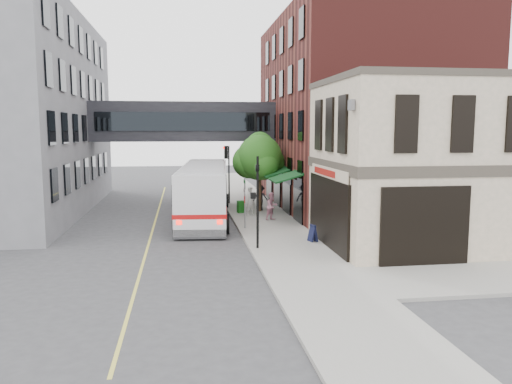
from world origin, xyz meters
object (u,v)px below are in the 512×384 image
object	(u,v)px
bus	(204,190)
newspaper_box	(241,207)
sandwich_board	(313,233)
pedestrian_b	(272,206)
pedestrian_c	(260,198)
pedestrian_a	(251,201)

from	to	relation	value
bus	newspaper_box	distance (m)	3.21
sandwich_board	pedestrian_b	bearing A→B (deg)	84.09
bus	pedestrian_c	xyz separation A→B (m)	(4.09, 2.22, -0.92)
newspaper_box	bus	bearing A→B (deg)	-169.32
pedestrian_a	newspaper_box	world-z (taller)	pedestrian_a
bus	sandwich_board	world-z (taller)	bus
bus	pedestrian_c	distance (m)	4.74
pedestrian_c	bus	bearing A→B (deg)	-144.36
newspaper_box	sandwich_board	xyz separation A→B (m)	(2.67, -9.42, 0.02)
pedestrian_a	pedestrian_b	bearing A→B (deg)	-83.53
pedestrian_b	sandwich_board	distance (m)	6.47
pedestrian_b	sandwich_board	bearing A→B (deg)	-113.43
sandwich_board	newspaper_box	bearing A→B (deg)	90.95
pedestrian_c	sandwich_board	xyz separation A→B (m)	(1.14, -10.30, -0.45)
bus	pedestrian_b	xyz separation A→B (m)	(4.22, -1.71, -0.93)
bus	sandwich_board	xyz separation A→B (m)	(5.23, -8.08, -1.38)
pedestrian_a	pedestrian_b	distance (m)	2.26
pedestrian_b	newspaper_box	world-z (taller)	pedestrian_b
newspaper_box	sandwich_board	distance (m)	9.79
bus	pedestrian_b	size ratio (longest dim) A/B	7.47
pedestrian_a	newspaper_box	size ratio (longest dim) A/B	2.28
pedestrian_a	pedestrian_c	xyz separation A→B (m)	(0.97, 1.95, -0.07)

